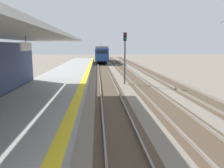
% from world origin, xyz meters
% --- Properties ---
extents(station_platform, '(5.00, 80.00, 0.91)m').
position_xyz_m(station_platform, '(-2.50, 16.00, 0.45)').
color(station_platform, '#999993').
rests_on(station_platform, ground).
extents(track_pair_nearest_platform, '(2.34, 120.00, 0.16)m').
position_xyz_m(track_pair_nearest_platform, '(1.90, 20.00, 0.05)').
color(track_pair_nearest_platform, '#4C3D2D').
rests_on(track_pair_nearest_platform, ground).
extents(track_pair_middle, '(2.34, 120.00, 0.16)m').
position_xyz_m(track_pair_middle, '(5.30, 20.00, 0.05)').
color(track_pair_middle, '#4C3D2D').
rests_on(track_pair_middle, ground).
extents(track_pair_far_side, '(2.34, 120.00, 0.16)m').
position_xyz_m(track_pair_far_side, '(8.70, 20.00, 0.05)').
color(track_pair_far_side, '#4C3D2D').
rests_on(track_pair_far_side, ground).
extents(approaching_train, '(2.93, 19.60, 4.76)m').
position_xyz_m(approaching_train, '(1.90, 54.00, 2.18)').
color(approaching_train, navy).
rests_on(approaching_train, ground).
extents(rail_signal_post, '(0.32, 0.34, 5.20)m').
position_xyz_m(rail_signal_post, '(3.71, 20.57, 3.19)').
color(rail_signal_post, '#4C4C4C').
rests_on(rail_signal_post, ground).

